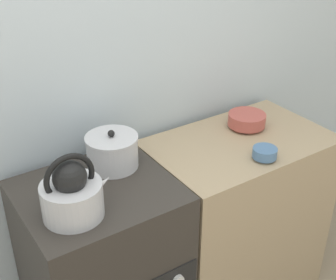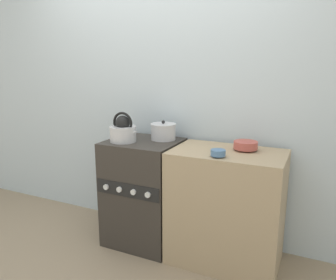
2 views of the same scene
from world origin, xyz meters
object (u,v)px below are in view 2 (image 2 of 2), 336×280
object	(u,v)px
cooking_pot	(163,132)
small_ceramic_bowl	(218,153)
stove	(144,192)
enamel_bowl	(246,145)
kettle	(123,131)

from	to	relation	value
cooking_pot	small_ceramic_bowl	world-z (taller)	cooking_pot
stove	enamel_bowl	size ratio (longest dim) A/B	5.07
enamel_bowl	small_ceramic_bowl	world-z (taller)	enamel_bowl
enamel_bowl	small_ceramic_bowl	size ratio (longest dim) A/B	1.71
stove	kettle	distance (m)	0.56
stove	kettle	bearing A→B (deg)	-144.10
kettle	cooking_pot	distance (m)	0.33
cooking_pot	small_ceramic_bowl	size ratio (longest dim) A/B	2.05
kettle	small_ceramic_bowl	bearing A→B (deg)	-5.60
stove	kettle	size ratio (longest dim) A/B	3.43
cooking_pot	enamel_bowl	world-z (taller)	cooking_pot
stove	small_ceramic_bowl	distance (m)	0.85
enamel_bowl	small_ceramic_bowl	distance (m)	0.29
stove	kettle	world-z (taller)	kettle
stove	enamel_bowl	xyz separation A→B (m)	(0.82, 0.09, 0.48)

